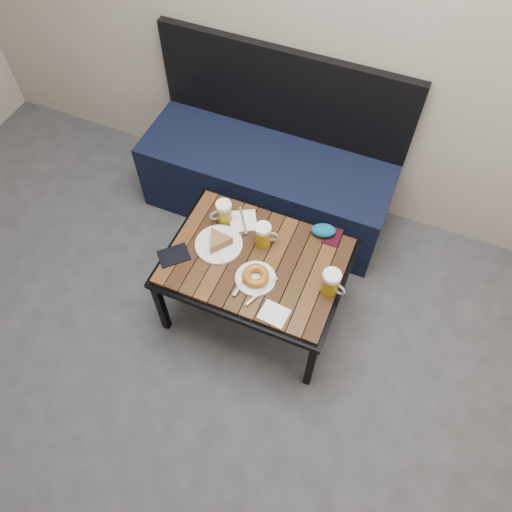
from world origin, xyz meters
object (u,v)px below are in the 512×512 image
at_px(passport_burgundy, 332,236).
at_px(knit_pouch, 323,230).
at_px(cafe_table, 256,265).
at_px(plate_pie, 219,242).
at_px(beer_mug_centre, 263,235).
at_px(beer_mug_right, 331,283).
at_px(plate_bagel, 256,277).
at_px(passport_navy, 174,255).
at_px(bench, 268,176).
at_px(beer_mug_left, 224,212).

height_order(passport_burgundy, knit_pouch, knit_pouch).
relative_size(cafe_table, plate_pie, 3.75).
bearing_deg(plate_pie, beer_mug_centre, 27.56).
height_order(beer_mug_right, passport_burgundy, beer_mug_right).
bearing_deg(cafe_table, passport_burgundy, 42.39).
bearing_deg(beer_mug_right, plate_bagel, -150.84).
relative_size(beer_mug_centre, passport_navy, 0.87).
relative_size(plate_pie, plate_bagel, 0.95).
relative_size(bench, cafe_table, 1.67).
relative_size(passport_navy, knit_pouch, 1.19).
bearing_deg(knit_pouch, beer_mug_right, -66.34).
height_order(plate_bagel, passport_navy, plate_bagel).
xyz_separation_m(plate_pie, knit_pouch, (0.43, 0.26, 0.00)).
xyz_separation_m(bench, beer_mug_left, (-0.02, -0.53, 0.26)).
relative_size(bench, knit_pouch, 11.92).
bearing_deg(beer_mug_left, passport_navy, 26.22).
bearing_deg(beer_mug_centre, cafe_table, -106.85).
distance_m(plate_pie, passport_burgundy, 0.54).
bearing_deg(plate_pie, beer_mug_left, 105.25).
relative_size(plate_bagel, knit_pouch, 2.00).
xyz_separation_m(beer_mug_right, passport_burgundy, (-0.08, 0.29, -0.06)).
bearing_deg(knit_pouch, passport_navy, -146.95).
distance_m(bench, beer_mug_centre, 0.67).
distance_m(passport_navy, knit_pouch, 0.71).
relative_size(bench, beer_mug_left, 11.61).
distance_m(beer_mug_left, passport_burgundy, 0.53).
relative_size(beer_mug_left, knit_pouch, 1.03).
relative_size(bench, passport_navy, 10.01).
bearing_deg(plate_pie, beer_mug_right, -3.12).
distance_m(bench, plate_bagel, 0.85).
xyz_separation_m(bench, beer_mug_centre, (0.21, -0.58, 0.26)).
bearing_deg(passport_navy, passport_burgundy, 75.93).
height_order(beer_mug_right, passport_navy, beer_mug_right).
bearing_deg(cafe_table, bench, 107.34).
bearing_deg(beer_mug_right, passport_navy, -155.79).
height_order(plate_bagel, knit_pouch, same).
distance_m(cafe_table, plate_pie, 0.20).
relative_size(beer_mug_left, passport_navy, 0.86).
bearing_deg(beer_mug_right, bench, 145.24).
relative_size(beer_mug_centre, passport_burgundy, 1.11).
xyz_separation_m(beer_mug_centre, passport_navy, (-0.35, -0.23, -0.06)).
bearing_deg(beer_mug_centre, plate_bagel, -97.29).
xyz_separation_m(bench, plate_pie, (0.02, -0.67, 0.22)).
xyz_separation_m(bench, plate_bagel, (0.25, -0.78, 0.22)).
bearing_deg(beer_mug_left, bench, -131.43).
height_order(passport_navy, knit_pouch, knit_pouch).
xyz_separation_m(beer_mug_centre, plate_pie, (-0.19, -0.10, -0.04)).
bearing_deg(bench, plate_bagel, -72.10).
distance_m(plate_bagel, passport_burgundy, 0.44).
bearing_deg(beer_mug_centre, beer_mug_right, -38.93).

